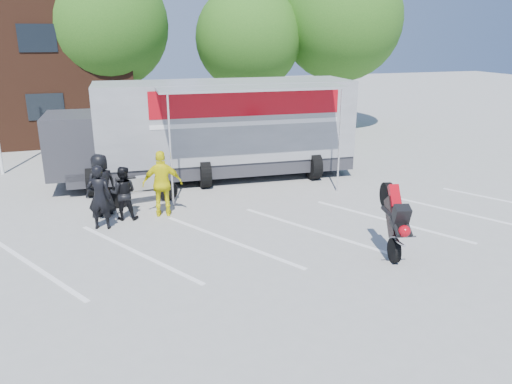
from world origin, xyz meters
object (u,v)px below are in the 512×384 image
parked_motorcycle (145,204)px  spectator_leather_b (100,197)px  stunt_bike_rider (384,251)px  spectator_leather_a (101,185)px  tree_left (106,25)px  spectator_leather_c (123,193)px  spectator_hivis (162,184)px  transporter_truck (214,178)px  tree_mid (248,38)px  tree_right (341,20)px

parked_motorcycle → spectator_leather_b: 2.39m
stunt_bike_rider → spectator_leather_a: size_ratio=1.05×
tree_left → spectator_leather_b: size_ratio=4.75×
parked_motorcycle → stunt_bike_rider: size_ratio=1.15×
spectator_leather_c → spectator_hivis: (1.13, -0.04, 0.19)m
parked_motorcycle → spectator_leather_c: bearing=141.1°
transporter_truck → parked_motorcycle: size_ratio=4.99×
transporter_truck → parked_motorcycle: 3.57m
spectator_hivis → stunt_bike_rider: bearing=147.0°
tree_mid → spectator_leather_c: (-7.30, -11.49, -4.15)m
tree_left → stunt_bike_rider: 18.61m
transporter_truck → spectator_hivis: bearing=-121.0°
spectator_hivis → tree_left: bearing=-78.2°
transporter_truck → stunt_bike_rider: (2.57, -7.73, 0.00)m
tree_mid → transporter_truck: size_ratio=0.68×
tree_left → parked_motorcycle: bearing=-88.1°
parked_motorcycle → spectator_hivis: size_ratio=1.14×
parked_motorcycle → spectator_hivis: spectator_hivis is taller
tree_mid → spectator_hivis: tree_mid is taller
tree_mid → parked_motorcycle: bearing=-122.8°
spectator_leather_c → spectator_hivis: size_ratio=0.80×
tree_left → spectator_leather_b: 13.90m
tree_mid → spectator_leather_a: 14.06m
tree_right → parked_motorcycle: size_ratio=4.06×
parked_motorcycle → spectator_leather_a: 1.69m
tree_right → spectator_hivis: size_ratio=4.62×
stunt_bike_rider → tree_mid: bearing=98.4°
spectator_leather_a → spectator_hivis: (1.72, -0.61, 0.05)m
tree_left → transporter_truck: bearing=-70.8°
spectator_hivis → tree_mid: bearing=-110.2°
parked_motorcycle → stunt_bike_rider: bearing=-145.2°
parked_motorcycle → transporter_truck: bearing=-60.8°
spectator_leather_a → tree_left: bearing=-118.5°
tree_left → spectator_leather_c: size_ratio=5.45×
tree_right → parked_motorcycle: bearing=-139.9°
tree_mid → spectator_leather_c: tree_mid is taller
tree_right → parked_motorcycle: tree_right is taller
tree_mid → parked_motorcycle: size_ratio=3.42×
transporter_truck → spectator_leather_c: 4.93m
parked_motorcycle → tree_left: bearing=-7.6°
tree_mid → spectator_leather_b: bearing=-123.4°
parked_motorcycle → spectator_leather_a: bearing=107.0°
spectator_leather_a → spectator_hivis: 1.82m
spectator_leather_a → parked_motorcycle: bearing=-177.8°
stunt_bike_rider → spectator_hivis: spectator_hivis is taller
tree_left → tree_mid: (7.00, -1.00, -0.62)m
spectator_leather_a → spectator_leather_c: size_ratio=1.18×
spectator_leather_b → spectator_leather_a: bearing=-79.6°
tree_mid → tree_right: bearing=-5.7°
parked_motorcycle → spectator_leather_c: size_ratio=1.42×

